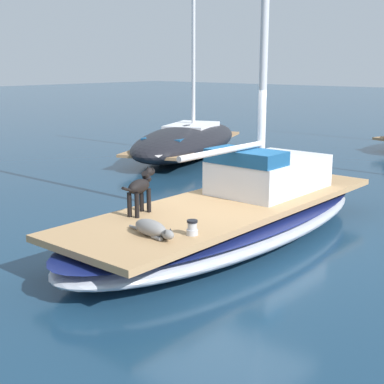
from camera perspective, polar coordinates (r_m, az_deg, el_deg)
name	(u,v)px	position (r m, az deg, el deg)	size (l,w,h in m)	color
ground_plane	(230,239)	(9.58, 3.90, -4.85)	(120.00, 120.00, 0.00)	navy
sailboat_main	(230,220)	(9.49, 3.93, -2.92)	(2.55, 7.25, 0.66)	#B2B7C1
mast_main	(260,7)	(9.77, 7.07, 18.43)	(0.14, 2.27, 7.15)	silver
cabin_house	(267,172)	(10.22, 7.76, 2.03)	(1.41, 2.23, 0.84)	silver
dog_black	(140,187)	(8.59, -5.33, 0.48)	(0.36, 0.93, 0.70)	black
dog_grey	(152,229)	(7.54, -4.12, -3.79)	(0.95, 0.34, 0.22)	gray
deck_winch	(192,228)	(7.57, 0.02, -3.74)	(0.16, 0.16, 0.21)	#B7B7BC
moored_boat_port_side	(186,140)	(17.81, -0.59, 5.37)	(4.73, 7.25, 5.66)	black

